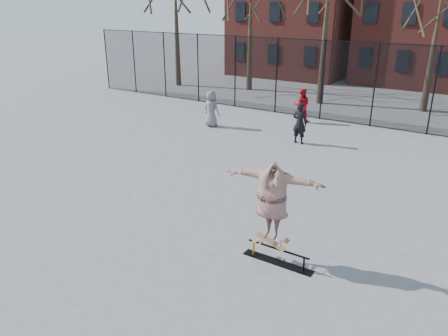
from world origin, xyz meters
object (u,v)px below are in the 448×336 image
Objects in this scene: skate_rail at (278,257)px; bystander_grey at (211,109)px; skater at (272,206)px; skateboard at (271,244)px; bystander_red at (302,105)px; bystander_black at (300,123)px.

bystander_grey is (-8.11, 9.01, 0.73)m from skate_rail.
skater reaches higher than bystander_grey.
skater reaches higher than skateboard.
bystander_red is at bearing -132.08° from bystander_grey.
skateboard is at bearing 88.11° from bystander_red.
bystander_grey is (-7.90, 9.01, -0.54)m from skater.
bystander_red reaches higher than skate_rail.
bystander_red is (-1.39, 3.41, -0.04)m from bystander_black.
skate_rail is 1.28m from skater.
skateboard is 0.49× the size of bystander_red.
skater is at bearing 113.21° from bystander_black.
skate_rail is at bearing 114.36° from bystander_black.
skater is 13.09m from bystander_red.
skate_rail is 12.15m from bystander_grey.
bystander_red is at bearing 111.37° from skate_rail.
bystander_grey is at bearing 131.25° from skateboard.
skater is (0.00, -0.00, 0.98)m from skateboard.
bystander_black is (-3.20, 8.83, -0.53)m from skater.
bystander_grey reaches higher than skateboard.
skate_rail is 0.35m from skateboard.
bystander_grey is 1.04× the size of bystander_red.
skateboard is at bearing 134.94° from bystander_grey.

